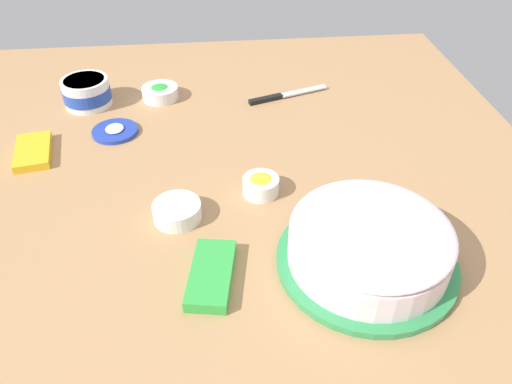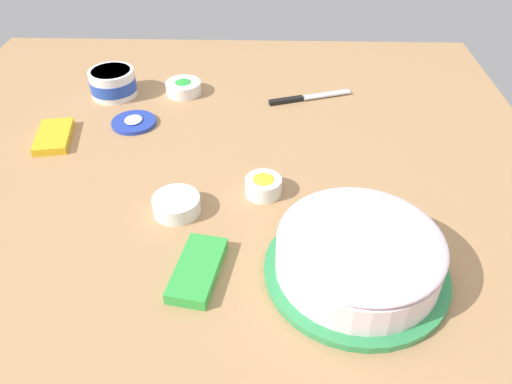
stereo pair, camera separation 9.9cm
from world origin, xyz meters
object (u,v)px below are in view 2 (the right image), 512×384
object	(u,v)px
frosting_tub	(113,82)
candy_box_lower	(195,270)
frosted_cake	(358,255)
spreading_knife	(303,98)
frosting_tub_lid	(134,122)
sprinkle_bowl_yellow	(263,185)
candy_box_upper	(54,136)
sprinkle_bowl_blue	(176,204)
sprinkle_bowl_green	(184,87)

from	to	relation	value
frosting_tub	candy_box_lower	world-z (taller)	frosting_tub
frosted_cake	candy_box_lower	world-z (taller)	frosted_cake
spreading_knife	candy_box_lower	distance (m)	0.67
frosting_tub	candy_box_lower	xyz separation A→B (m)	(0.65, 0.31, -0.03)
frosting_tub_lid	frosting_tub	bearing A→B (deg)	-150.54
sprinkle_bowl_yellow	candy_box_lower	xyz separation A→B (m)	(0.23, -0.11, -0.01)
spreading_knife	candy_box_upper	bearing A→B (deg)	-70.50
frosted_cake	sprinkle_bowl_blue	xyz separation A→B (m)	(-0.16, -0.34, -0.03)
candy_box_lower	frosting_tub_lid	bearing A→B (deg)	-146.23
frosted_cake	spreading_knife	world-z (taller)	frosted_cake
sprinkle_bowl_yellow	sprinkle_bowl_green	distance (m)	0.50
frosting_tub_lid	sprinkle_bowl_blue	xyz separation A→B (m)	(0.33, 0.16, 0.01)
sprinkle_bowl_green	candy_box_lower	bearing A→B (deg)	9.79
frosting_tub	sprinkle_bowl_blue	size ratio (longest dim) A/B	1.31
sprinkle_bowl_green	spreading_knife	bearing A→B (deg)	84.70
frosting_tub	sprinkle_bowl_green	distance (m)	0.19
spreading_knife	sprinkle_bowl_green	size ratio (longest dim) A/B	2.35
frosted_cake	sprinkle_bowl_yellow	distance (m)	0.28
frosted_cake	frosting_tub_lid	world-z (taller)	frosted_cake
sprinkle_bowl_blue	candy_box_lower	distance (m)	0.18
frosted_cake	candy_box_upper	xyz separation A→B (m)	(-0.41, -0.67, -0.04)
sprinkle_bowl_blue	candy_box_upper	world-z (taller)	sprinkle_bowl_blue
frosting_tub	candy_box_lower	bearing A→B (deg)	25.12
frosting_tub	sprinkle_bowl_blue	bearing A→B (deg)	27.01
frosted_cake	spreading_knife	size ratio (longest dim) A/B	1.39
sprinkle_bowl_yellow	sprinkle_bowl_green	world-z (taller)	sprinkle_bowl_yellow
spreading_knife	sprinkle_bowl_green	xyz separation A→B (m)	(-0.03, -0.33, 0.01)
sprinkle_bowl_blue	candy_box_lower	size ratio (longest dim) A/B	0.64
candy_box_upper	spreading_knife	bearing A→B (deg)	99.47
frosting_tub_lid	sprinkle_bowl_yellow	world-z (taller)	sprinkle_bowl_yellow
frosting_tub_lid	candy_box_lower	distance (m)	0.54
spreading_knife	sprinkle_bowl_green	bearing A→B (deg)	-95.30
candy_box_upper	frosted_cake	bearing A→B (deg)	48.49
spreading_knife	sprinkle_bowl_blue	size ratio (longest dim) A/B	2.42
frosting_tub_lid	sprinkle_bowl_green	distance (m)	0.20
sprinkle_bowl_blue	sprinkle_bowl_yellow	distance (m)	0.18
spreading_knife	frosting_tub_lid	bearing A→B (deg)	-72.19
sprinkle_bowl_blue	frosting_tub	bearing A→B (deg)	-152.99
sprinkle_bowl_yellow	candy_box_upper	xyz separation A→B (m)	(-0.19, -0.51, -0.01)
sprinkle_bowl_blue	candy_box_upper	size ratio (longest dim) A/B	0.67
frosting_tub_lid	sprinkle_bowl_green	size ratio (longest dim) A/B	1.14
frosting_tub	sprinkle_bowl_green	world-z (taller)	frosting_tub
spreading_knife	sprinkle_bowl_blue	distance (m)	0.55
frosting_tub_lid	sprinkle_bowl_yellow	size ratio (longest dim) A/B	1.46
spreading_knife	sprinkle_bowl_yellow	bearing A→B (deg)	-13.97
spreading_knife	sprinkle_bowl_green	distance (m)	0.33
sprinkle_bowl_yellow	candy_box_upper	bearing A→B (deg)	-110.69
sprinkle_bowl_blue	candy_box_lower	xyz separation A→B (m)	(0.17, 0.06, -0.01)
frosting_tub	sprinkle_bowl_blue	world-z (taller)	frosting_tub
frosted_cake	sprinkle_bowl_green	distance (m)	0.77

